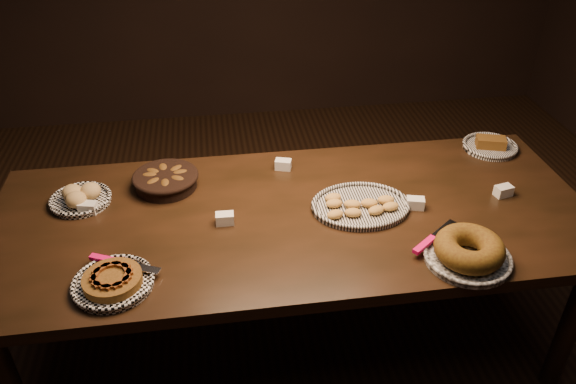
{
  "coord_description": "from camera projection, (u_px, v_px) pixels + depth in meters",
  "views": [
    {
      "loc": [
        -0.29,
        -1.79,
        2.06
      ],
      "look_at": [
        -0.01,
        0.05,
        0.82
      ],
      "focal_mm": 35.0,
      "sensor_mm": 36.0,
      "label": 1
    }
  ],
  "objects": [
    {
      "name": "ground",
      "position": [
        293.0,
        342.0,
        2.65
      ],
      "size": [
        5.0,
        5.0,
        0.0
      ],
      "primitive_type": "plane",
      "color": "black",
      "rests_on": "ground"
    },
    {
      "name": "buffet_table",
      "position": [
        293.0,
        228.0,
        2.27
      ],
      "size": [
        2.4,
        1.0,
        0.75
      ],
      "color": "black",
      "rests_on": "ground"
    },
    {
      "name": "apple_tart_plate",
      "position": [
        113.0,
        281.0,
        1.88
      ],
      "size": [
        0.3,
        0.28,
        0.05
      ],
      "rotation": [
        0.0,
        0.0,
        -0.18
      ],
      "color": "white",
      "rests_on": "buffet_table"
    },
    {
      "name": "madeleine_platter",
      "position": [
        360.0,
        206.0,
        2.25
      ],
      "size": [
        0.39,
        0.32,
        0.05
      ],
      "rotation": [
        0.0,
        0.0,
        -0.05
      ],
      "color": "black",
      "rests_on": "buffet_table"
    },
    {
      "name": "bundt_cake_plate",
      "position": [
        468.0,
        251.0,
        1.97
      ],
      "size": [
        0.35,
        0.36,
        0.1
      ],
      "rotation": [
        0.0,
        0.0,
        0.32
      ],
      "color": "black",
      "rests_on": "buffet_table"
    },
    {
      "name": "croissant_basket",
      "position": [
        166.0,
        179.0,
        2.37
      ],
      "size": [
        0.31,
        0.31,
        0.07
      ],
      "rotation": [
        0.0,
        0.0,
        -0.25
      ],
      "color": "black",
      "rests_on": "buffet_table"
    },
    {
      "name": "bread_roll_plate",
      "position": [
        80.0,
        197.0,
        2.28
      ],
      "size": [
        0.25,
        0.25,
        0.08
      ],
      "rotation": [
        0.0,
        0.0,
        0.22
      ],
      "color": "white",
      "rests_on": "buffet_table"
    },
    {
      "name": "loaf_plate",
      "position": [
        490.0,
        145.0,
        2.66
      ],
      "size": [
        0.26,
        0.26,
        0.06
      ],
      "rotation": [
        0.0,
        0.0,
        -0.3
      ],
      "color": "black",
      "rests_on": "buffet_table"
    },
    {
      "name": "tent_cards",
      "position": [
        305.0,
        196.0,
        2.3
      ],
      "size": [
        1.77,
        0.44,
        0.04
      ],
      "color": "white",
      "rests_on": "buffet_table"
    }
  ]
}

